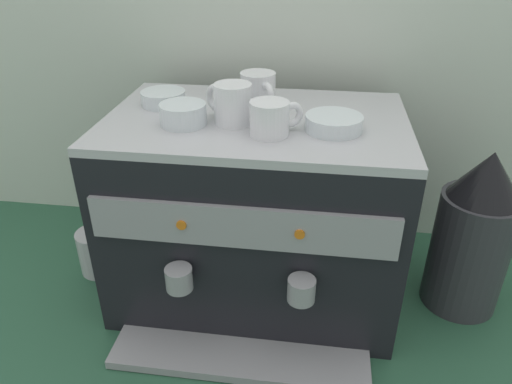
{
  "coord_description": "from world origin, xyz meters",
  "views": [
    {
      "loc": [
        0.14,
        -0.98,
        0.83
      ],
      "look_at": [
        0.0,
        0.0,
        0.28
      ],
      "focal_mm": 33.66,
      "sensor_mm": 36.0,
      "label": 1
    }
  ],
  "objects_px": {
    "ceramic_bowl_0": "(334,123)",
    "milk_pitcher": "(99,251)",
    "ceramic_cup_0": "(271,118)",
    "ceramic_cup_1": "(259,88)",
    "ceramic_bowl_1": "(163,98)",
    "espresso_machine": "(256,210)",
    "ceramic_bowl_2": "(183,115)",
    "ceramic_cup_2": "(231,103)",
    "coffee_grinder": "(473,235)"
  },
  "relations": [
    {
      "from": "coffee_grinder",
      "to": "milk_pitcher",
      "type": "relative_size",
      "value": 3.39
    },
    {
      "from": "ceramic_bowl_0",
      "to": "espresso_machine",
      "type": "bearing_deg",
      "value": 164.02
    },
    {
      "from": "ceramic_cup_1",
      "to": "ceramic_bowl_1",
      "type": "xyz_separation_m",
      "value": [
        -0.22,
        -0.04,
        -0.02
      ]
    },
    {
      "from": "ceramic_bowl_1",
      "to": "ceramic_cup_1",
      "type": "bearing_deg",
      "value": 10.58
    },
    {
      "from": "ceramic_bowl_2",
      "to": "milk_pitcher",
      "type": "xyz_separation_m",
      "value": [
        -0.29,
        0.06,
        -0.42
      ]
    },
    {
      "from": "milk_pitcher",
      "to": "ceramic_cup_2",
      "type": "bearing_deg",
      "value": -6.1
    },
    {
      "from": "ceramic_bowl_1",
      "to": "ceramic_cup_2",
      "type": "bearing_deg",
      "value": -27.2
    },
    {
      "from": "ceramic_cup_1",
      "to": "ceramic_bowl_0",
      "type": "distance_m",
      "value": 0.23
    },
    {
      "from": "espresso_machine",
      "to": "ceramic_bowl_1",
      "type": "distance_m",
      "value": 0.34
    },
    {
      "from": "ceramic_bowl_2",
      "to": "coffee_grinder",
      "type": "height_order",
      "value": "ceramic_bowl_2"
    },
    {
      "from": "ceramic_cup_0",
      "to": "ceramic_bowl_1",
      "type": "xyz_separation_m",
      "value": [
        -0.27,
        0.14,
        -0.02
      ]
    },
    {
      "from": "ceramic_cup_1",
      "to": "ceramic_bowl_1",
      "type": "bearing_deg",
      "value": -169.42
    },
    {
      "from": "ceramic_bowl_1",
      "to": "coffee_grinder",
      "type": "relative_size",
      "value": 0.25
    },
    {
      "from": "ceramic_cup_1",
      "to": "ceramic_bowl_1",
      "type": "relative_size",
      "value": 1.11
    },
    {
      "from": "ceramic_cup_2",
      "to": "ceramic_bowl_1",
      "type": "xyz_separation_m",
      "value": [
        -0.18,
        0.09,
        -0.03
      ]
    },
    {
      "from": "ceramic_cup_2",
      "to": "ceramic_bowl_2",
      "type": "xyz_separation_m",
      "value": [
        -0.1,
        -0.02,
        -0.02
      ]
    },
    {
      "from": "ceramic_cup_2",
      "to": "coffee_grinder",
      "type": "xyz_separation_m",
      "value": [
        0.56,
        0.05,
        -0.31
      ]
    },
    {
      "from": "espresso_machine",
      "to": "ceramic_cup_0",
      "type": "bearing_deg",
      "value": -63.64
    },
    {
      "from": "ceramic_cup_1",
      "to": "espresso_machine",
      "type": "bearing_deg",
      "value": -86.01
    },
    {
      "from": "ceramic_cup_2",
      "to": "coffee_grinder",
      "type": "height_order",
      "value": "ceramic_cup_2"
    },
    {
      "from": "ceramic_cup_2",
      "to": "milk_pitcher",
      "type": "height_order",
      "value": "ceramic_cup_2"
    },
    {
      "from": "ceramic_bowl_0",
      "to": "ceramic_bowl_2",
      "type": "distance_m",
      "value": 0.31
    },
    {
      "from": "ceramic_cup_1",
      "to": "ceramic_bowl_2",
      "type": "distance_m",
      "value": 0.21
    },
    {
      "from": "ceramic_bowl_2",
      "to": "coffee_grinder",
      "type": "xyz_separation_m",
      "value": [
        0.66,
        0.07,
        -0.29
      ]
    },
    {
      "from": "ceramic_cup_0",
      "to": "ceramic_cup_1",
      "type": "height_order",
      "value": "ceramic_cup_1"
    },
    {
      "from": "milk_pitcher",
      "to": "espresso_machine",
      "type": "bearing_deg",
      "value": -0.85
    },
    {
      "from": "ceramic_cup_0",
      "to": "milk_pitcher",
      "type": "height_order",
      "value": "ceramic_cup_0"
    },
    {
      "from": "espresso_machine",
      "to": "ceramic_cup_2",
      "type": "bearing_deg",
      "value": -143.18
    },
    {
      "from": "ceramic_bowl_2",
      "to": "ceramic_cup_1",
      "type": "bearing_deg",
      "value": 48.34
    },
    {
      "from": "espresso_machine",
      "to": "milk_pitcher",
      "type": "distance_m",
      "value": 0.46
    },
    {
      "from": "coffee_grinder",
      "to": "ceramic_bowl_2",
      "type": "bearing_deg",
      "value": -173.95
    },
    {
      "from": "ceramic_bowl_0",
      "to": "ceramic_bowl_2",
      "type": "bearing_deg",
      "value": -178.18
    },
    {
      "from": "ceramic_bowl_1",
      "to": "milk_pitcher",
      "type": "distance_m",
      "value": 0.47
    },
    {
      "from": "ceramic_cup_2",
      "to": "ceramic_bowl_2",
      "type": "height_order",
      "value": "ceramic_cup_2"
    },
    {
      "from": "ceramic_bowl_1",
      "to": "espresso_machine",
      "type": "bearing_deg",
      "value": -14.2
    },
    {
      "from": "espresso_machine",
      "to": "milk_pitcher",
      "type": "height_order",
      "value": "espresso_machine"
    },
    {
      "from": "espresso_machine",
      "to": "milk_pitcher",
      "type": "bearing_deg",
      "value": 179.15
    },
    {
      "from": "ceramic_cup_0",
      "to": "ceramic_bowl_1",
      "type": "distance_m",
      "value": 0.3
    },
    {
      "from": "ceramic_cup_2",
      "to": "coffee_grinder",
      "type": "relative_size",
      "value": 0.27
    },
    {
      "from": "ceramic_bowl_2",
      "to": "milk_pitcher",
      "type": "distance_m",
      "value": 0.52
    },
    {
      "from": "ceramic_cup_1",
      "to": "ceramic_cup_2",
      "type": "bearing_deg",
      "value": -106.67
    },
    {
      "from": "ceramic_cup_2",
      "to": "ceramic_bowl_1",
      "type": "relative_size",
      "value": 1.08
    },
    {
      "from": "ceramic_bowl_0",
      "to": "coffee_grinder",
      "type": "height_order",
      "value": "ceramic_bowl_0"
    },
    {
      "from": "ceramic_cup_2",
      "to": "ceramic_bowl_1",
      "type": "bearing_deg",
      "value": 152.8
    },
    {
      "from": "espresso_machine",
      "to": "ceramic_cup_1",
      "type": "relative_size",
      "value": 5.79
    },
    {
      "from": "ceramic_bowl_1",
      "to": "coffee_grinder",
      "type": "bearing_deg",
      "value": -3.47
    },
    {
      "from": "coffee_grinder",
      "to": "ceramic_cup_2",
      "type": "bearing_deg",
      "value": -175.23
    },
    {
      "from": "ceramic_cup_0",
      "to": "ceramic_bowl_1",
      "type": "bearing_deg",
      "value": 151.68
    },
    {
      "from": "ceramic_bowl_0",
      "to": "milk_pitcher",
      "type": "distance_m",
      "value": 0.73
    },
    {
      "from": "ceramic_cup_1",
      "to": "milk_pitcher",
      "type": "height_order",
      "value": "ceramic_cup_1"
    }
  ]
}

